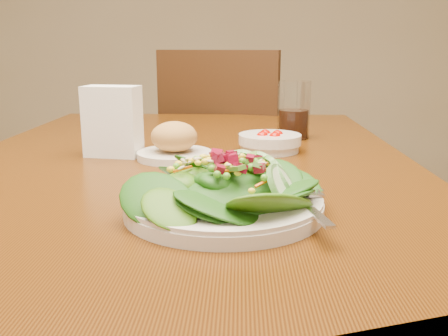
% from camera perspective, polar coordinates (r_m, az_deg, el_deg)
% --- Properties ---
extents(dining_table, '(0.90, 1.40, 0.75)m').
position_cam_1_polar(dining_table, '(0.98, -4.74, -5.21)').
color(dining_table, '#4C2809').
rests_on(dining_table, ground_plane).
extents(chair_far, '(0.55, 0.55, 0.95)m').
position_cam_1_polar(chair_far, '(1.84, 0.60, -0.70)').
color(chair_far, black).
rests_on(chair_far, ground_plane).
extents(salad_plate, '(0.27, 0.27, 0.08)m').
position_cam_1_polar(salad_plate, '(0.66, 0.75, -2.82)').
color(salad_plate, silver).
rests_on(salad_plate, dining_table).
extents(bread_plate, '(0.15, 0.15, 0.07)m').
position_cam_1_polar(bread_plate, '(0.99, -5.70, 2.78)').
color(bread_plate, silver).
rests_on(bread_plate, dining_table).
extents(tomato_bowl, '(0.13, 0.13, 0.04)m').
position_cam_1_polar(tomato_bowl, '(1.06, 5.25, 2.97)').
color(tomato_bowl, silver).
rests_on(tomato_bowl, dining_table).
extents(drinking_glass, '(0.08, 0.08, 0.14)m').
position_cam_1_polar(drinking_glass, '(1.21, 7.97, 6.13)').
color(drinking_glass, silver).
rests_on(drinking_glass, dining_table).
extents(napkin_holder, '(0.12, 0.07, 0.14)m').
position_cam_1_polar(napkin_holder, '(1.03, -12.62, 5.45)').
color(napkin_holder, white).
rests_on(napkin_holder, dining_table).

